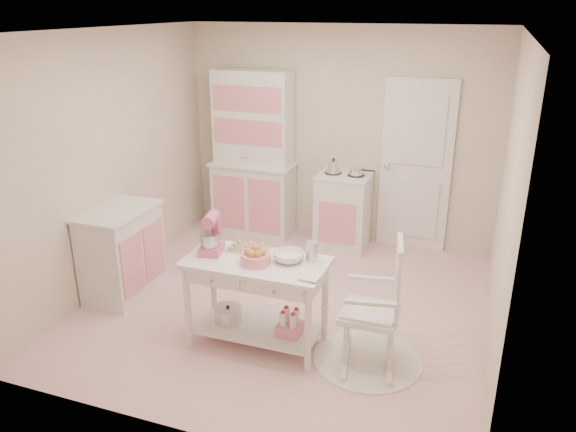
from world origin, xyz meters
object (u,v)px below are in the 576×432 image
object	(u,v)px
rocking_chair	(371,302)
work_table	(257,303)
stove	(343,211)
stand_mixer	(211,234)
bread_basket	(256,258)
base_cabinet	(122,253)
hutch	(253,155)

from	to	relation	value
rocking_chair	work_table	size ratio (longest dim) A/B	0.92
stove	stand_mixer	xyz separation A→B (m)	(-0.58, -2.30, 0.51)
work_table	bread_basket	bearing A→B (deg)	-68.20
rocking_chair	bread_basket	xyz separation A→B (m)	(-0.95, -0.12, 0.30)
stove	rocking_chair	size ratio (longest dim) A/B	0.84
stove	base_cabinet	distance (m)	2.65
base_cabinet	work_table	distance (m)	1.67
stove	work_table	world-z (taller)	stove
base_cabinet	stand_mixer	size ratio (longest dim) A/B	2.71
hutch	rocking_chair	world-z (taller)	hutch
work_table	bread_basket	distance (m)	0.45
hutch	work_table	distance (m)	2.67
bread_basket	base_cabinet	bearing A→B (deg)	165.57
stove	base_cabinet	bearing A→B (deg)	-132.60
bread_basket	rocking_chair	bearing A→B (deg)	7.28
hutch	stand_mixer	world-z (taller)	hutch
base_cabinet	stand_mixer	world-z (taller)	stand_mixer
base_cabinet	stand_mixer	xyz separation A→B (m)	(1.21, -0.35, 0.51)
work_table	bread_basket	xyz separation A→B (m)	(0.02, -0.05, 0.45)
base_cabinet	rocking_chair	world-z (taller)	rocking_chair
base_cabinet	work_table	world-z (taller)	base_cabinet
stove	bread_basket	size ratio (longest dim) A/B	3.68
stove	stand_mixer	bearing A→B (deg)	-104.19
base_cabinet	rocking_chair	bearing A→B (deg)	-6.66
bread_basket	hutch	bearing A→B (deg)	113.60
hutch	rocking_chair	distance (m)	3.09
base_cabinet	bread_basket	bearing A→B (deg)	-14.43
hutch	stove	distance (m)	1.33
work_table	rocking_chair	bearing A→B (deg)	4.20
stove	work_table	bearing A→B (deg)	-93.99
base_cabinet	hutch	bearing A→B (deg)	73.52
stove	work_table	distance (m)	2.33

